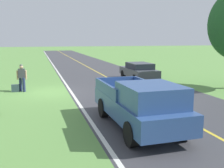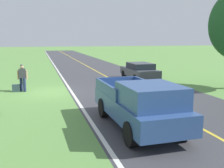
% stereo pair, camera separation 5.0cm
% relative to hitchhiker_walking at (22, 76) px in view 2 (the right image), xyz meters
% --- Properties ---
extents(ground_plane, '(200.00, 200.00, 0.00)m').
position_rel_hitchhiker_walking_xyz_m(ground_plane, '(-1.69, 0.72, -0.98)').
color(ground_plane, '#609347').
extents(road_surface, '(8.01, 120.00, 0.00)m').
position_rel_hitchhiker_walking_xyz_m(road_surface, '(-6.78, 0.72, -0.98)').
color(road_surface, '#3D3D42').
rests_on(road_surface, ground).
extents(lane_edge_line, '(0.16, 117.60, 0.00)m').
position_rel_hitchhiker_walking_xyz_m(lane_edge_line, '(-2.96, 0.72, -0.98)').
color(lane_edge_line, silver).
rests_on(lane_edge_line, ground).
extents(lane_centre_line, '(0.14, 117.60, 0.00)m').
position_rel_hitchhiker_walking_xyz_m(lane_centre_line, '(-6.78, 0.72, -0.98)').
color(lane_centre_line, gold).
rests_on(lane_centre_line, ground).
extents(hitchhiker_walking, '(0.62, 0.52, 1.75)m').
position_rel_hitchhiker_walking_xyz_m(hitchhiker_walking, '(0.00, 0.00, 0.00)').
color(hitchhiker_walking, navy).
rests_on(hitchhiker_walking, ground).
extents(suitcase_carried, '(0.47, 0.22, 0.47)m').
position_rel_hitchhiker_walking_xyz_m(suitcase_carried, '(0.42, 0.06, -0.74)').
color(suitcase_carried, '#384C56').
rests_on(suitcase_carried, ground).
extents(pickup_truck_passing, '(2.18, 5.44, 1.82)m').
position_rel_hitchhiker_walking_xyz_m(pickup_truck_passing, '(-4.55, 8.65, -0.01)').
color(pickup_truck_passing, '#2D4C84').
rests_on(pickup_truck_passing, ground).
extents(sedan_near_oncoming, '(1.95, 4.41, 1.41)m').
position_rel_hitchhiker_walking_xyz_m(sedan_near_oncoming, '(-8.90, -2.35, -0.23)').
color(sedan_near_oncoming, '#4C5156').
rests_on(sedan_near_oncoming, ground).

